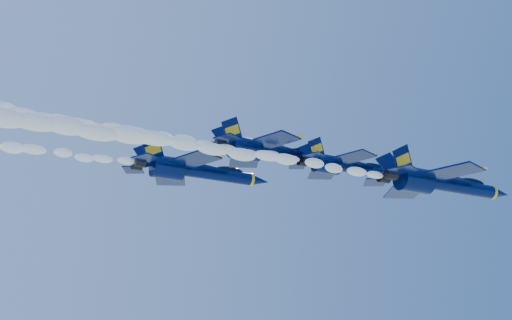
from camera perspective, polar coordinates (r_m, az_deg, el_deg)
name	(u,v)px	position (r m, az deg, el deg)	size (l,w,h in m)	color
jet_lead	(440,183)	(89.04, 14.51, -1.81)	(19.54, 16.03, 7.26)	#020C3B
smoke_trail_jet_lead	(192,146)	(72.78, -5.11, 1.13)	(47.59, 2.18, 1.96)	white
jet_second	(347,167)	(91.26, 7.32, -0.54)	(15.71, 12.89, 5.84)	#020C3B
smoke_trail_jet_second	(112,131)	(79.17, -11.44, 2.31)	(47.59, 1.75, 1.58)	white
jet_third	(271,152)	(88.16, 1.18, 0.63)	(17.74, 14.55, 6.59)	#020C3B
smoke_trail_jet_third	(6,111)	(79.43, -19.36, 3.70)	(47.59, 1.98, 1.78)	white
jet_fourth	(195,171)	(97.06, -4.90, -0.87)	(19.92, 16.34, 7.40)	#020C3B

